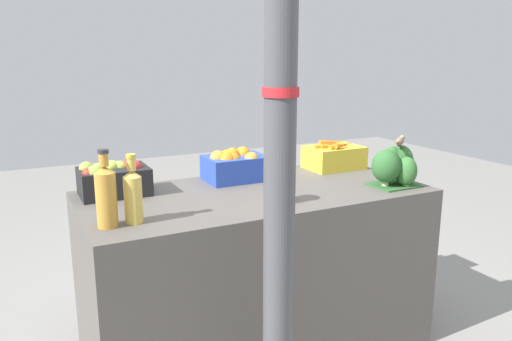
% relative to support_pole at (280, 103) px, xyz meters
% --- Properties ---
extents(market_table, '(1.63, 0.78, 0.83)m').
position_rel_support_pole_xyz_m(market_table, '(0.27, 0.70, -0.90)').
color(market_table, '#56514C').
rests_on(market_table, ground_plane).
extents(support_pole, '(0.12, 0.12, 2.63)m').
position_rel_support_pole_xyz_m(support_pole, '(0.00, 0.00, 0.00)').
color(support_pole, '#4C4C51').
rests_on(support_pole, ground_plane).
extents(apple_crate, '(0.31, 0.22, 0.16)m').
position_rel_support_pole_xyz_m(apple_crate, '(-0.35, 0.94, -0.41)').
color(apple_crate, black).
rests_on(apple_crate, market_table).
extents(orange_crate, '(0.31, 0.22, 0.17)m').
position_rel_support_pole_xyz_m(orange_crate, '(0.27, 0.94, -0.41)').
color(orange_crate, '#2847B7').
rests_on(orange_crate, market_table).
extents(carrot_crate, '(0.31, 0.22, 0.16)m').
position_rel_support_pole_xyz_m(carrot_crate, '(0.89, 0.94, -0.42)').
color(carrot_crate, gold).
rests_on(carrot_crate, market_table).
extents(broccoli_pile, '(0.26, 0.19, 0.20)m').
position_rel_support_pole_xyz_m(broccoli_pile, '(0.94, 0.49, -0.39)').
color(broccoli_pile, '#2D602D').
rests_on(broccoli_pile, market_table).
extents(juice_bottle_amber, '(0.08, 0.08, 0.30)m').
position_rel_support_pole_xyz_m(juice_bottle_amber, '(-0.46, 0.50, -0.36)').
color(juice_bottle_amber, gold).
rests_on(juice_bottle_amber, market_table).
extents(juice_bottle_golden, '(0.07, 0.07, 0.27)m').
position_rel_support_pole_xyz_m(juice_bottle_golden, '(-0.36, 0.50, -0.38)').
color(juice_bottle_golden, gold).
rests_on(juice_bottle_golden, market_table).
extents(pickle_jar, '(0.10, 0.10, 0.13)m').
position_rel_support_pole_xyz_m(pickle_jar, '(0.28, 0.48, -0.42)').
color(pickle_jar, '#D1CC75').
rests_on(pickle_jar, market_table).
extents(sparrow_bird, '(0.12, 0.08, 0.05)m').
position_rel_support_pole_xyz_m(sparrow_bird, '(0.94, 0.48, -0.26)').
color(sparrow_bird, '#4C3D2D').
rests_on(sparrow_bird, broccoli_pile).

